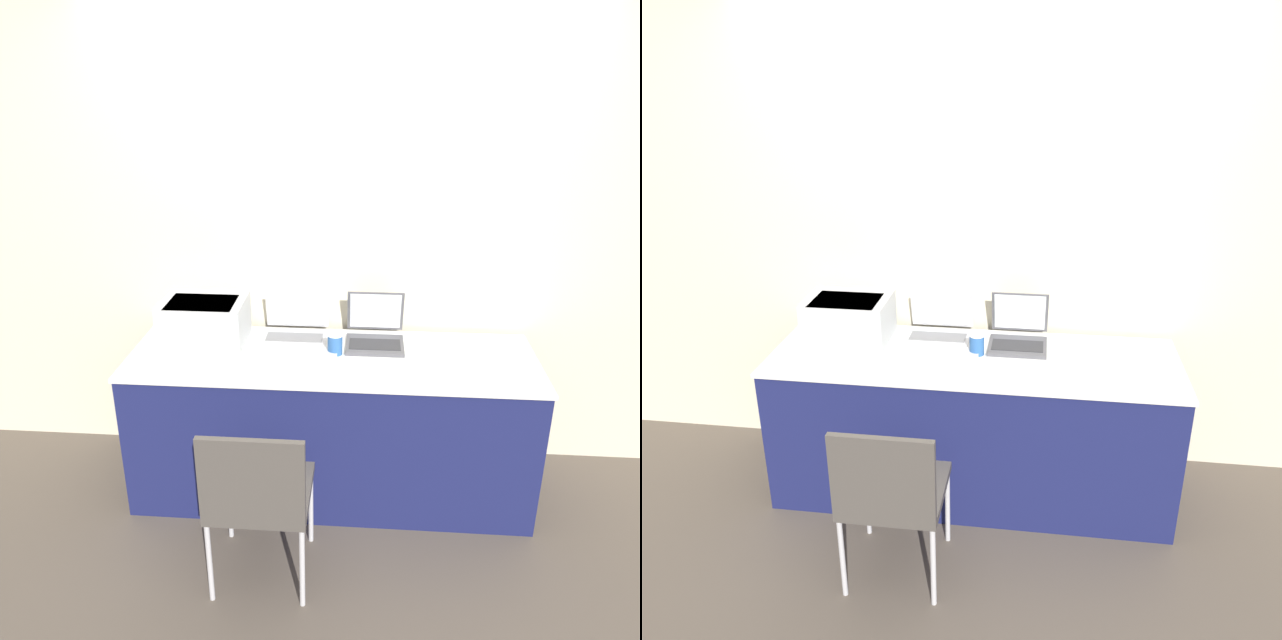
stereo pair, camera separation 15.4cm
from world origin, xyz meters
TOP-DOWN VIEW (x-y plane):
  - ground_plane at (0.00, 0.00)m, footprint 14.00×14.00m
  - wall_back at (0.00, 0.75)m, footprint 8.00×0.05m
  - table at (0.00, 0.33)m, footprint 2.06×0.69m
  - printer at (-0.68, 0.46)m, footprint 0.43×0.34m
  - laptop_left at (-0.21, 0.56)m, footprint 0.34×0.26m
  - laptop_right at (0.22, 0.52)m, footprint 0.30×0.33m
  - external_keyboard at (-0.19, 0.32)m, footprint 0.42×0.16m
  - coffee_cup at (0.01, 0.36)m, footprint 0.08×0.08m
  - chair at (-0.27, -0.38)m, footprint 0.43×0.43m

SIDE VIEW (x-z plane):
  - ground_plane at x=0.00m, z-range 0.00..0.00m
  - table at x=0.00m, z-range 0.00..0.80m
  - chair at x=-0.27m, z-range 0.08..0.90m
  - external_keyboard at x=-0.19m, z-range 0.79..0.81m
  - laptop_left at x=-0.21m, z-range 0.73..0.96m
  - coffee_cup at x=0.01m, z-range 0.80..0.91m
  - laptop_right at x=0.22m, z-range 0.72..0.98m
  - printer at x=-0.68m, z-range 0.80..1.04m
  - wall_back at x=0.00m, z-range 0.00..2.60m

